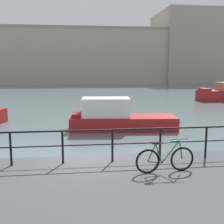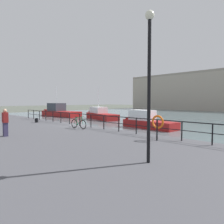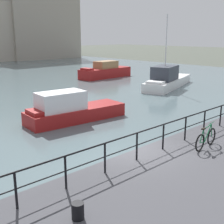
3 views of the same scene
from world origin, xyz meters
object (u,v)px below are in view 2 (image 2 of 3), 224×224
object	(u,v)px
moored_harbor_tender	(147,121)
parked_bicycle	(79,124)
mooring_bollard	(36,120)
moored_cabin_cruiser	(101,114)
moored_green_narrowboat	(59,112)
quay_lamp_post	(149,68)
life_ring_stand	(158,123)
standing_person	(5,122)

from	to	relation	value
moored_harbor_tender	parked_bicycle	distance (m)	9.31
mooring_bollard	moored_cabin_cruiser	bearing A→B (deg)	111.79
moored_green_narrowboat	quay_lamp_post	bearing A→B (deg)	152.47
life_ring_stand	quay_lamp_post	size ratio (longest dim) A/B	0.27
moored_cabin_cruiser	parked_bicycle	distance (m)	17.85
mooring_bollard	quay_lamp_post	bearing A→B (deg)	-11.00
moored_green_narrowboat	standing_person	size ratio (longest dim) A/B	5.83
moored_cabin_cruiser	mooring_bollard	distance (m)	14.49
moored_harbor_tender	mooring_bollard	size ratio (longest dim) A/B	15.05
moored_cabin_cruiser	quay_lamp_post	world-z (taller)	quay_lamp_post
moored_harbor_tender	mooring_bollard	xyz separation A→B (m)	(-6.66, -9.67, 0.29)
moored_cabin_cruiser	moored_harbor_tender	distance (m)	12.62
parked_bicycle	standing_person	world-z (taller)	standing_person
moored_harbor_tender	quay_lamp_post	world-z (taller)	quay_lamp_post
life_ring_stand	parked_bicycle	bearing A→B (deg)	-177.97
moored_cabin_cruiser	moored_harbor_tender	xyz separation A→B (m)	(12.04, -3.78, -0.03)
moored_harbor_tender	mooring_bollard	world-z (taller)	moored_harbor_tender
mooring_bollard	parked_bicycle	bearing A→B (deg)	3.12
moored_harbor_tender	moored_green_narrowboat	bearing A→B (deg)	-0.13
moored_cabin_cruiser	quay_lamp_post	xyz separation A→B (m)	(21.15, -16.52, 3.33)
mooring_bollard	standing_person	size ratio (longest dim) A/B	0.26
parked_bicycle	life_ring_stand	xyz separation A→B (m)	(7.04, 0.25, 0.59)
standing_person	life_ring_stand	bearing A→B (deg)	131.03
parked_bicycle	quay_lamp_post	world-z (taller)	quay_lamp_post
quay_lamp_post	moored_harbor_tender	bearing A→B (deg)	125.57
moored_green_narrowboat	moored_harbor_tender	size ratio (longest dim) A/B	1.49
moored_harbor_tender	standing_person	world-z (taller)	standing_person
parked_bicycle	life_ring_stand	bearing A→B (deg)	-2.55
parked_bicycle	standing_person	xyz separation A→B (m)	(-0.28, -5.24, 0.47)
moored_cabin_cruiser	life_ring_stand	distance (m)	23.10
moored_harbor_tender	standing_person	size ratio (longest dim) A/B	3.92
moored_harbor_tender	mooring_bollard	bearing A→B (deg)	60.44
life_ring_stand	quay_lamp_post	bearing A→B (deg)	-61.90
mooring_bollard	standing_person	world-z (taller)	standing_person
mooring_bollard	moored_green_narrowboat	bearing A→B (deg)	143.28
life_ring_stand	mooring_bollard	bearing A→B (deg)	-177.44
moored_green_narrowboat	parked_bicycle	world-z (taller)	moored_green_narrowboat
standing_person	moored_green_narrowboat	bearing A→B (deg)	-122.65
life_ring_stand	standing_person	bearing A→B (deg)	-143.12
quay_lamp_post	standing_person	world-z (taller)	quay_lamp_post
moored_green_narrowboat	parked_bicycle	bearing A→B (deg)	150.82
moored_cabin_cruiser	mooring_bollard	xyz separation A→B (m)	(5.38, -13.45, 0.26)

